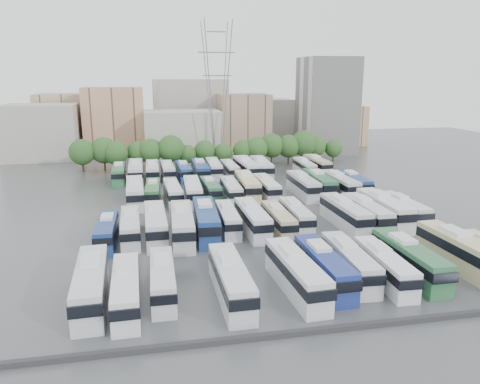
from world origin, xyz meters
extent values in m
plane|color=#424447|center=(0.00, 0.00, 0.00)|extent=(220.00, 220.00, 0.00)
cube|color=#2D2D30|center=(0.00, -33.00, 0.25)|extent=(56.00, 0.50, 0.50)
cylinder|color=black|center=(-29.89, 42.02, 1.21)|extent=(0.36, 0.36, 2.42)
sphere|color=#234C1E|center=(-29.89, 42.02, 4.50)|extent=(5.81, 5.81, 5.81)
cylinder|color=black|center=(-25.22, 42.75, 1.25)|extent=(0.36, 0.36, 2.50)
sphere|color=#234C1E|center=(-25.22, 42.75, 4.65)|extent=(6.01, 6.01, 6.01)
cylinder|color=black|center=(-22.49, 41.25, 1.14)|extent=(0.36, 0.36, 2.28)
sphere|color=#234C1E|center=(-22.49, 41.25, 4.23)|extent=(5.47, 5.47, 5.47)
cylinder|color=black|center=(-17.69, 42.83, 1.06)|extent=(0.36, 0.36, 2.12)
sphere|color=#234C1E|center=(-17.69, 42.83, 3.93)|extent=(5.08, 5.08, 5.08)
cylinder|color=black|center=(-14.88, 41.82, 1.17)|extent=(0.36, 0.36, 2.35)
sphere|color=#234C1E|center=(-14.88, 41.82, 4.36)|extent=(5.63, 5.63, 5.63)
cylinder|color=black|center=(-10.21, 41.32, 1.29)|extent=(0.36, 0.36, 2.58)
sphere|color=#234C1E|center=(-10.21, 41.32, 4.79)|extent=(6.19, 6.19, 6.19)
cylinder|color=black|center=(-6.50, 41.60, 0.90)|extent=(0.36, 0.36, 1.81)
sphere|color=#234C1E|center=(-6.50, 41.60, 3.35)|extent=(4.33, 4.33, 4.33)
cylinder|color=black|center=(-2.28, 42.19, 1.05)|extent=(0.36, 0.36, 2.09)
sphere|color=#234C1E|center=(-2.28, 42.19, 3.88)|extent=(5.02, 5.02, 5.02)
cylinder|color=black|center=(2.07, 41.90, 0.92)|extent=(0.36, 0.36, 1.85)
sphere|color=#234C1E|center=(2.07, 41.90, 3.43)|extent=(4.44, 4.44, 4.44)
cylinder|color=black|center=(6.86, 41.74, 1.02)|extent=(0.36, 0.36, 2.05)
sphere|color=#234C1E|center=(6.86, 41.74, 3.80)|extent=(4.92, 4.92, 4.92)
cylinder|color=black|center=(9.96, 41.17, 1.13)|extent=(0.36, 0.36, 2.27)
sphere|color=#234C1E|center=(9.96, 41.17, 4.21)|extent=(5.44, 5.44, 5.44)
cylinder|color=black|center=(14.15, 42.82, 1.24)|extent=(0.36, 0.36, 2.48)
sphere|color=#234C1E|center=(14.15, 42.82, 4.61)|extent=(5.95, 5.95, 5.95)
cylinder|color=black|center=(18.34, 42.52, 1.17)|extent=(0.36, 0.36, 2.34)
sphere|color=#234C1E|center=(18.34, 42.52, 4.34)|extent=(5.61, 5.61, 5.61)
cylinder|color=black|center=(22.26, 42.59, 1.32)|extent=(0.36, 0.36, 2.65)
sphere|color=#234C1E|center=(22.26, 42.59, 4.92)|extent=(6.36, 6.36, 6.36)
cylinder|color=black|center=(25.36, 42.84, 1.09)|extent=(0.36, 0.36, 2.17)
sphere|color=#234C1E|center=(25.36, 42.84, 4.04)|extent=(5.22, 5.22, 5.22)
cylinder|color=black|center=(30.15, 42.75, 0.90)|extent=(0.36, 0.36, 1.81)
sphere|color=#234C1E|center=(30.15, 42.75, 3.36)|extent=(4.34, 4.34, 4.34)
cube|color=#9E998E|center=(-42.00, 62.00, 7.00)|extent=(18.00, 14.00, 14.00)
cube|color=tan|center=(-24.00, 68.00, 9.00)|extent=(16.00, 12.00, 18.00)
cube|color=#ADA89E|center=(-6.00, 60.00, 6.00)|extent=(20.00, 14.00, 12.00)
cube|color=gray|center=(12.00, 66.00, 8.00)|extent=(14.00, 12.00, 16.00)
cube|color=gray|center=(-2.00, 80.00, 10.00)|extent=(22.00, 16.00, 20.00)
cube|color=tan|center=(-38.00, 78.00, 8.00)|extent=(16.00, 14.00, 16.00)
cube|color=#A39E93|center=(20.00, 78.00, 7.00)|extent=(18.00, 14.00, 14.00)
cube|color=tan|center=(44.00, 72.00, 6.00)|extent=(14.00, 12.00, 12.00)
cube|color=gray|center=(-14.00, 74.00, 5.00)|extent=(12.00, 10.00, 10.00)
cube|color=silver|center=(34.00, 58.00, 13.00)|extent=(14.00, 14.00, 26.00)
cylinder|color=slate|center=(0.00, 48.00, 17.00)|extent=(2.90, 2.91, 33.83)
cylinder|color=slate|center=(0.00, 52.00, 17.00)|extent=(2.90, 2.91, 33.83)
cylinder|color=slate|center=(4.00, 48.00, 17.00)|extent=(2.90, 2.91, 33.83)
cylinder|color=slate|center=(4.00, 52.00, 17.00)|extent=(2.90, 2.91, 33.83)
cube|color=slate|center=(2.00, 50.00, 31.28)|extent=(4.50, 0.30, 0.30)
cube|color=slate|center=(2.00, 50.00, 26.52)|extent=(9.00, 0.30, 0.30)
cube|color=slate|center=(2.00, 50.00, 21.08)|extent=(7.00, 0.30, 0.30)
cube|color=silver|center=(-21.45, -23.63, 1.79)|extent=(3.18, 12.72, 3.58)
cube|color=black|center=(-21.44, -23.78, 2.47)|extent=(3.31, 12.92, 1.05)
cube|color=silver|center=(-21.51, -22.05, 3.81)|extent=(1.92, 3.44, 0.46)
cube|color=silver|center=(-18.19, -25.03, 1.60)|extent=(2.63, 11.35, 3.20)
cube|color=black|center=(-18.19, -25.17, 2.21)|extent=(2.74, 11.52, 0.94)
cube|color=silver|center=(-18.22, -23.62, 3.41)|extent=(1.66, 3.05, 0.41)
cube|color=silver|center=(-14.76, -23.12, 1.51)|extent=(2.41, 10.72, 3.03)
cube|color=black|center=(-14.76, -23.26, 2.09)|extent=(2.52, 10.88, 0.89)
cube|color=silver|center=(-14.74, -21.79, 3.23)|extent=(1.55, 2.87, 0.39)
cube|color=silver|center=(-8.29, -25.14, 1.73)|extent=(2.65, 12.21, 3.46)
cube|color=black|center=(-8.29, -25.29, 2.39)|extent=(2.77, 12.39, 1.02)
cube|color=silver|center=(-8.29, -23.61, 3.68)|extent=(1.74, 3.26, 0.45)
cube|color=silver|center=(-1.63, -24.93, 1.76)|extent=(3.20, 12.51, 3.51)
cube|color=black|center=(-1.62, -25.08, 2.43)|extent=(3.33, 12.70, 1.03)
cube|color=silver|center=(-1.70, -23.38, 3.74)|extent=(1.91, 3.38, 0.45)
cube|color=navy|center=(1.75, -23.74, 1.68)|extent=(2.64, 11.91, 3.37)
cube|color=black|center=(1.75, -23.89, 2.33)|extent=(2.76, 12.09, 0.99)
cube|color=silver|center=(1.74, -22.26, 3.59)|extent=(1.72, 3.19, 0.44)
cube|color=silver|center=(4.94, -23.00, 1.64)|extent=(2.96, 11.65, 3.27)
cube|color=black|center=(4.93, -23.14, 2.26)|extent=(3.08, 11.83, 0.96)
cube|color=silver|center=(5.00, -21.56, 3.49)|extent=(1.77, 3.15, 0.42)
cube|color=white|center=(8.11, -24.61, 1.56)|extent=(2.85, 11.13, 3.13)
cube|color=black|center=(8.10, -24.75, 2.16)|extent=(2.97, 11.30, 0.92)
cube|color=silver|center=(8.17, -23.23, 3.33)|extent=(1.70, 3.01, 0.40)
cube|color=#2A623B|center=(11.51, -23.70, 1.73)|extent=(2.67, 12.23, 3.46)
cube|color=black|center=(11.51, -23.85, 2.39)|extent=(2.79, 12.41, 1.02)
cube|color=silver|center=(11.50, -22.17, 3.68)|extent=(1.75, 3.27, 0.45)
cube|color=#CAC08B|center=(18.09, -23.50, 1.87)|extent=(3.26, 13.31, 3.75)
cube|color=black|center=(18.10, -23.66, 2.59)|extent=(3.40, 13.51, 1.10)
cube|color=silver|center=(18.04, -21.85, 3.99)|extent=(1.99, 3.59, 0.48)
cube|color=navy|center=(-21.21, -6.91, 1.50)|extent=(2.46, 10.61, 2.99)
cube|color=black|center=(-21.21, -7.04, 2.07)|extent=(2.57, 10.77, 0.88)
cube|color=silver|center=(-21.18, -5.59, 3.19)|extent=(1.55, 2.85, 0.39)
cube|color=silver|center=(-18.26, -6.03, 1.58)|extent=(2.65, 11.22, 3.16)
cube|color=black|center=(-18.26, -6.17, 2.19)|extent=(2.77, 11.39, 0.93)
cube|color=silver|center=(-18.30, -4.63, 3.37)|extent=(1.66, 3.02, 0.41)
cube|color=silver|center=(-15.00, -6.11, 1.77)|extent=(2.80, 12.53, 3.54)
cube|color=black|center=(-15.00, -6.26, 2.45)|extent=(2.93, 12.72, 1.04)
cube|color=silver|center=(-15.02, -4.55, 3.77)|extent=(1.81, 3.35, 0.46)
cube|color=silver|center=(-11.54, -7.18, 1.82)|extent=(3.29, 12.97, 3.64)
cube|color=black|center=(-11.55, -7.34, 2.52)|extent=(3.43, 13.17, 1.07)
cube|color=silver|center=(-11.47, -5.57, 3.88)|extent=(1.97, 3.51, 0.47)
cube|color=navy|center=(-8.25, -5.96, 1.85)|extent=(3.39, 13.18, 3.70)
cube|color=black|center=(-8.26, -6.12, 2.56)|extent=(3.53, 13.38, 1.09)
cube|color=silver|center=(-8.18, -4.33, 3.94)|extent=(2.01, 3.57, 0.48)
cube|color=silver|center=(-5.04, -4.81, 1.51)|extent=(2.59, 10.76, 3.03)
cube|color=black|center=(-5.04, -4.94, 2.09)|extent=(2.70, 10.92, 0.89)
cube|color=silver|center=(-5.00, -3.47, 3.23)|extent=(1.60, 2.89, 0.39)
cube|color=silver|center=(-1.81, -6.09, 1.71)|extent=(2.71, 12.13, 3.43)
cube|color=black|center=(-1.81, -6.24, 2.37)|extent=(2.84, 12.31, 1.01)
cube|color=silver|center=(-1.83, -4.58, 3.65)|extent=(1.75, 3.25, 0.44)
cube|color=tan|center=(1.72, -6.70, 1.54)|extent=(2.35, 10.85, 3.07)
cube|color=black|center=(1.72, -6.84, 2.12)|extent=(2.46, 11.02, 0.90)
cube|color=silver|center=(1.73, -5.35, 3.27)|extent=(1.55, 2.90, 0.40)
cube|color=silver|center=(4.80, -5.20, 1.54)|extent=(2.67, 10.94, 3.08)
cube|color=black|center=(4.80, -5.33, 2.13)|extent=(2.78, 11.11, 0.91)
cube|color=silver|center=(4.85, -3.84, 3.28)|extent=(1.63, 2.95, 0.40)
cube|color=silver|center=(11.68, -6.48, 1.76)|extent=(2.86, 12.47, 3.52)
cube|color=black|center=(11.68, -6.64, 2.43)|extent=(2.99, 12.66, 1.04)
cube|color=silver|center=(11.65, -4.93, 3.75)|extent=(1.82, 3.34, 0.46)
cube|color=silver|center=(14.84, -6.72, 1.73)|extent=(2.73, 12.23, 3.46)
cube|color=black|center=(14.83, -6.87, 2.39)|extent=(2.85, 12.41, 1.02)
cube|color=silver|center=(14.85, -5.19, 3.68)|extent=(1.76, 3.27, 0.45)
cube|color=silver|center=(18.12, -5.68, 1.86)|extent=(2.92, 13.14, 3.71)
cube|color=black|center=(18.11, -5.85, 2.57)|extent=(3.05, 13.33, 1.09)
cube|color=silver|center=(18.13, -4.04, 3.95)|extent=(1.89, 3.51, 0.48)
cube|color=silver|center=(21.45, -5.52, 1.61)|extent=(2.48, 11.35, 3.21)
cube|color=black|center=(21.45, -5.66, 2.22)|extent=(2.59, 11.52, 0.94)
cube|color=silver|center=(21.44, -4.10, 3.42)|extent=(1.63, 3.03, 0.42)
cube|color=silver|center=(-17.97, 12.11, 1.80)|extent=(3.03, 12.77, 3.60)
cube|color=black|center=(-17.96, 11.95, 2.49)|extent=(3.17, 12.97, 1.06)
cube|color=silver|center=(-18.01, 13.70, 3.83)|extent=(1.89, 3.44, 0.47)
cube|color=#30703D|center=(-14.99, 12.91, 1.52)|extent=(2.78, 10.82, 3.04)
cube|color=black|center=(-15.00, 12.78, 2.10)|extent=(2.89, 10.99, 0.89)
cube|color=silver|center=(-14.93, 14.25, 3.24)|extent=(1.65, 2.93, 0.39)
cube|color=silver|center=(-11.65, 11.65, 1.56)|extent=(2.80, 11.10, 3.12)
cube|color=black|center=(-11.64, 11.51, 2.16)|extent=(2.92, 11.27, 0.92)
cube|color=silver|center=(-11.71, 13.02, 3.32)|extent=(1.68, 3.00, 0.40)
cube|color=silver|center=(-8.30, 11.40, 1.72)|extent=(3.02, 12.20, 3.43)
cube|color=black|center=(-8.31, 11.25, 2.37)|extent=(3.15, 12.39, 1.01)
cube|color=silver|center=(-8.24, 12.91, 3.65)|extent=(1.83, 3.29, 0.44)
cube|color=#2B663F|center=(-4.99, 13.23, 1.50)|extent=(2.59, 10.63, 2.99)
cube|color=black|center=(-4.98, 13.09, 2.07)|extent=(2.70, 10.79, 0.88)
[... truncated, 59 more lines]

